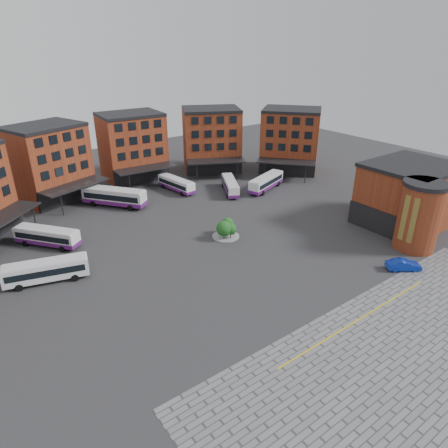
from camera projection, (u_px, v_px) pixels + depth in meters
ground at (266, 272)px, 54.97m from camera, size 160.00×160.00×0.00m
paving_zone at (427, 360)px, 39.97m from camera, size 50.00×22.00×0.02m
yellow_line at (360, 319)px, 45.81m from camera, size 26.00×0.15×0.02m
main_building at (117, 163)px, 77.27m from camera, size 94.14×42.48×14.60m
east_building at (410, 198)px, 65.89m from camera, size 17.40×15.40×10.60m
tree_island at (227, 228)px, 63.78m from camera, size 4.40×4.40×3.14m
bus_a at (46, 270)px, 52.16m from camera, size 10.78×5.23×2.98m
bus_b at (47, 236)px, 61.35m from camera, size 8.31×9.67×2.93m
bus_c at (114, 197)px, 75.83m from camera, size 9.81×11.47×3.48m
bus_d at (176, 184)px, 83.60m from camera, size 3.63×9.99×2.75m
bus_e at (230, 185)px, 82.79m from camera, size 6.55×9.71×2.75m
bus_f at (266, 182)px, 84.27m from camera, size 11.01×5.93×3.04m
blue_car at (404, 265)px, 55.21m from camera, size 4.78×4.05×1.55m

